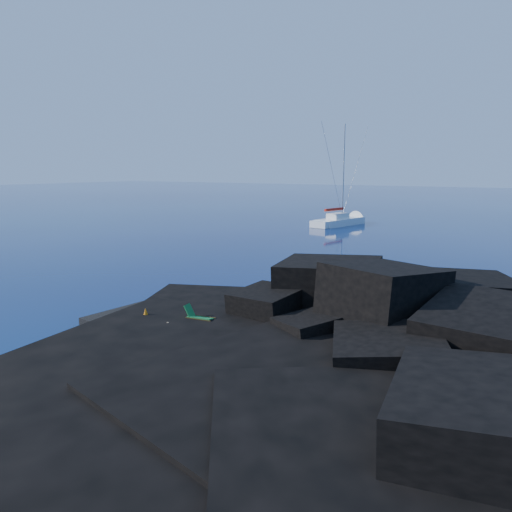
{
  "coord_description": "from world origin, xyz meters",
  "views": [
    {
      "loc": [
        20.11,
        -17.81,
        7.75
      ],
      "look_at": [
        3.09,
        9.81,
        2.0
      ],
      "focal_mm": 35.0,
      "sensor_mm": 36.0,
      "label": 1
    }
  ],
  "objects_px": {
    "sailboat": "(340,225)",
    "marker_cone": "(146,314)",
    "sunbather": "(158,324)",
    "deck_chair": "(201,314)"
  },
  "relations": [
    {
      "from": "sailboat",
      "to": "marker_cone",
      "type": "distance_m",
      "value": 47.36
    },
    {
      "from": "sailboat",
      "to": "marker_cone",
      "type": "height_order",
      "value": "sailboat"
    },
    {
      "from": "sailboat",
      "to": "marker_cone",
      "type": "bearing_deg",
      "value": -67.22
    },
    {
      "from": "sailboat",
      "to": "sunbather",
      "type": "bearing_deg",
      "value": -65.76
    },
    {
      "from": "sunbather",
      "to": "deck_chair",
      "type": "bearing_deg",
      "value": 26.71
    },
    {
      "from": "sailboat",
      "to": "deck_chair",
      "type": "xyz_separation_m",
      "value": [
        11.49,
        -45.6,
        0.84
      ]
    },
    {
      "from": "sailboat",
      "to": "deck_chair",
      "type": "bearing_deg",
      "value": -63.8
    },
    {
      "from": "sailboat",
      "to": "sunbather",
      "type": "xyz_separation_m",
      "value": [
        10.17,
        -47.13,
        0.53
      ]
    },
    {
      "from": "sailboat",
      "to": "deck_chair",
      "type": "distance_m",
      "value": 47.03
    },
    {
      "from": "deck_chair",
      "to": "marker_cone",
      "type": "bearing_deg",
      "value": -168.5
    }
  ]
}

